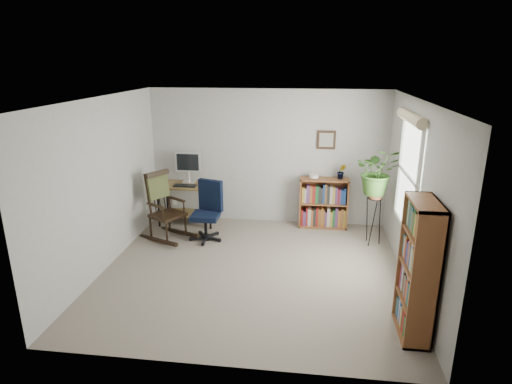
# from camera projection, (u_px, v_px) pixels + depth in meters

# --- Properties ---
(floor) EXTENTS (4.20, 4.00, 0.00)m
(floor) POSITION_uv_depth(u_px,v_px,m) (252.00, 271.00, 6.08)
(floor) COLOR gray
(floor) RESTS_ON ground
(ceiling) EXTENTS (4.20, 4.00, 0.00)m
(ceiling) POSITION_uv_depth(u_px,v_px,m) (252.00, 99.00, 5.37)
(ceiling) COLOR silver
(ceiling) RESTS_ON ground
(wall_back) EXTENTS (4.20, 0.00, 2.40)m
(wall_back) POSITION_uv_depth(u_px,v_px,m) (267.00, 157.00, 7.62)
(wall_back) COLOR #B1B0AC
(wall_back) RESTS_ON ground
(wall_front) EXTENTS (4.20, 0.00, 2.40)m
(wall_front) POSITION_uv_depth(u_px,v_px,m) (222.00, 255.00, 3.83)
(wall_front) COLOR #B1B0AC
(wall_front) RESTS_ON ground
(wall_left) EXTENTS (0.00, 4.00, 2.40)m
(wall_left) POSITION_uv_depth(u_px,v_px,m) (104.00, 185.00, 5.98)
(wall_left) COLOR #B1B0AC
(wall_left) RESTS_ON ground
(wall_right) EXTENTS (0.00, 4.00, 2.40)m
(wall_right) POSITION_uv_depth(u_px,v_px,m) (415.00, 196.00, 5.47)
(wall_right) COLOR #B1B0AC
(wall_right) RESTS_ON ground
(window) EXTENTS (0.12, 1.20, 1.50)m
(window) POSITION_uv_depth(u_px,v_px,m) (408.00, 175.00, 5.70)
(window) COLOR white
(window) RESTS_ON wall_right
(desk) EXTENTS (1.02, 0.56, 0.73)m
(desk) POSITION_uv_depth(u_px,v_px,m) (188.00, 204.00, 7.75)
(desk) COLOR brown
(desk) RESTS_ON floor
(monitor) EXTENTS (0.46, 0.16, 0.56)m
(monitor) POSITION_uv_depth(u_px,v_px,m) (188.00, 167.00, 7.69)
(monitor) COLOR silver
(monitor) RESTS_ON desk
(keyboard) EXTENTS (0.40, 0.15, 0.02)m
(keyboard) POSITION_uv_depth(u_px,v_px,m) (185.00, 186.00, 7.53)
(keyboard) COLOR black
(keyboard) RESTS_ON desk
(office_chair) EXTENTS (0.68, 0.68, 1.00)m
(office_chair) POSITION_uv_depth(u_px,v_px,m) (205.00, 211.00, 6.97)
(office_chair) COLOR black
(office_chair) RESTS_ON floor
(rocking_chair) EXTENTS (1.16, 1.03, 1.15)m
(rocking_chair) POSITION_uv_depth(u_px,v_px,m) (167.00, 206.00, 7.01)
(rocking_chair) COLOR black
(rocking_chair) RESTS_ON floor
(low_bookshelf) EXTENTS (0.85, 0.28, 0.89)m
(low_bookshelf) POSITION_uv_depth(u_px,v_px,m) (323.00, 203.00, 7.55)
(low_bookshelf) COLOR brown
(low_bookshelf) RESTS_ON floor
(tall_bookshelf) EXTENTS (0.29, 0.67, 1.53)m
(tall_bookshelf) POSITION_uv_depth(u_px,v_px,m) (418.00, 270.00, 4.49)
(tall_bookshelf) COLOR brown
(tall_bookshelf) RESTS_ON floor
(plant_stand) EXTENTS (0.29, 0.29, 0.91)m
(plant_stand) POSITION_uv_depth(u_px,v_px,m) (373.00, 217.00, 6.84)
(plant_stand) COLOR black
(plant_stand) RESTS_ON floor
(spider_plant) EXTENTS (1.69, 1.87, 1.46)m
(spider_plant) POSITION_uv_depth(u_px,v_px,m) (380.00, 149.00, 6.51)
(spider_plant) COLOR #315C20
(spider_plant) RESTS_ON plant_stand
(potted_plant_small) EXTENTS (0.13, 0.24, 0.11)m
(potted_plant_small) POSITION_uv_depth(u_px,v_px,m) (341.00, 176.00, 7.38)
(potted_plant_small) COLOR #315C20
(potted_plant_small) RESTS_ON low_bookshelf
(framed_picture) EXTENTS (0.32, 0.04, 0.32)m
(framed_picture) POSITION_uv_depth(u_px,v_px,m) (326.00, 140.00, 7.36)
(framed_picture) COLOR black
(framed_picture) RESTS_ON wall_back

